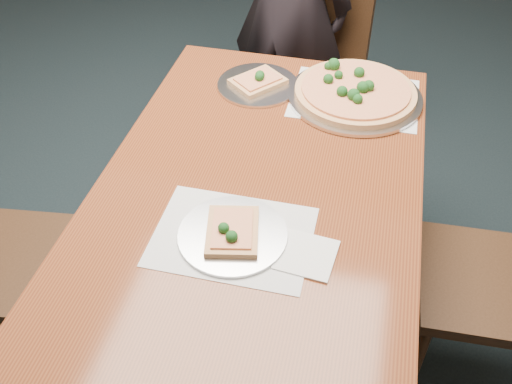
% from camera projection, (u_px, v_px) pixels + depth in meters
% --- Properties ---
extents(ground, '(8.00, 8.00, 0.00)m').
position_uv_depth(ground, '(218.00, 264.00, 2.36)').
color(ground, black).
rests_on(ground, ground).
extents(dining_table, '(0.90, 1.50, 0.75)m').
position_uv_depth(dining_table, '(256.00, 215.00, 1.64)').
color(dining_table, '#5C2612').
rests_on(dining_table, ground).
extents(chair_far, '(0.50, 0.50, 0.91)m').
position_uv_depth(chair_far, '(314.00, 59.00, 2.57)').
color(chair_far, black).
rests_on(chair_far, ground).
extents(placemat_main, '(0.42, 0.32, 0.00)m').
position_uv_depth(placemat_main, '(354.00, 98.00, 1.92)').
color(placemat_main, white).
rests_on(placemat_main, dining_table).
extents(placemat_near, '(0.40, 0.30, 0.00)m').
position_uv_depth(placemat_near, '(233.00, 236.00, 1.45)').
color(placemat_near, white).
rests_on(placemat_near, dining_table).
extents(pizza_pan, '(0.45, 0.45, 0.07)m').
position_uv_depth(pizza_pan, '(355.00, 92.00, 1.90)').
color(pizza_pan, silver).
rests_on(pizza_pan, dining_table).
extents(slice_plate_near, '(0.28, 0.28, 0.06)m').
position_uv_depth(slice_plate_near, '(232.00, 233.00, 1.44)').
color(slice_plate_near, silver).
rests_on(slice_plate_near, dining_table).
extents(slice_plate_far, '(0.28, 0.28, 0.06)m').
position_uv_depth(slice_plate_far, '(258.00, 83.00, 1.97)').
color(slice_plate_far, silver).
rests_on(slice_plate_far, dining_table).
extents(napkin, '(0.15, 0.15, 0.01)m').
position_uv_depth(napkin, '(306.00, 255.00, 1.40)').
color(napkin, white).
rests_on(napkin, dining_table).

